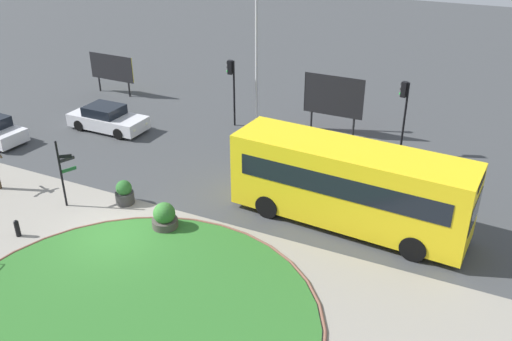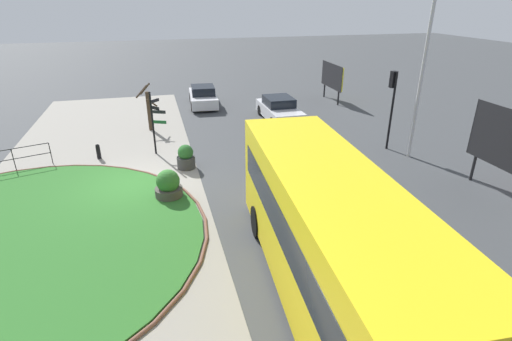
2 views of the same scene
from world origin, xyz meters
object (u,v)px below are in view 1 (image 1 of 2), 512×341
object	(u,v)px
billboard_right	(112,68)
billboard_left	(334,97)
lamppost_tall	(257,56)
traffic_light_far	(232,78)
planter_kerbside	(165,218)
traffic_light_near	(404,102)
signpost_directional	(62,169)
bus_yellow	(349,184)
planter_near_signpost	(124,193)
car_near_lane	(107,119)
bollard_foreground	(17,228)

from	to	relation	value
billboard_right	billboard_left	bearing A→B (deg)	0.91
lamppost_tall	traffic_light_far	bearing A→B (deg)	-161.15
planter_kerbside	traffic_light_near	bearing A→B (deg)	58.79
signpost_directional	lamppost_tall	xyz separation A→B (m)	(3.41, 11.69, 2.42)
billboard_left	traffic_light_far	bearing A→B (deg)	-165.85
bus_yellow	lamppost_tall	bearing A→B (deg)	138.76
lamppost_tall	billboard_left	bearing A→B (deg)	11.89
traffic_light_far	lamppost_tall	bearing A→B (deg)	-165.57
bus_yellow	lamppost_tall	size ratio (longest dim) A/B	1.25
traffic_light_far	planter_near_signpost	distance (m)	10.30
car_near_lane	lamppost_tall	distance (m)	9.19
bollard_foreground	traffic_light_far	size ratio (longest dim) A/B	0.19
car_near_lane	planter_near_signpost	xyz separation A→B (m)	(6.13, -6.33, -0.15)
car_near_lane	signpost_directional	bearing A→B (deg)	-61.87
bus_yellow	billboard_right	distance (m)	20.98
billboard_left	billboard_right	bearing A→B (deg)	-179.91
billboard_left	bus_yellow	bearing A→B (deg)	-67.16
traffic_light_far	planter_kerbside	distance (m)	11.54
traffic_light_far	billboard_right	world-z (taller)	traffic_light_far
traffic_light_far	billboard_left	xyz separation A→B (m)	(5.60, 1.35, -0.65)
signpost_directional	traffic_light_near	xyz separation A→B (m)	(11.64, 11.50, 1.08)
lamppost_tall	billboard_right	world-z (taller)	lamppost_tall
car_near_lane	planter_kerbside	distance (m)	11.43
billboard_left	planter_kerbside	distance (m)	12.74
billboard_left	planter_kerbside	bearing A→B (deg)	-102.37
signpost_directional	planter_near_signpost	size ratio (longest dim) A/B	2.78
bollard_foreground	bus_yellow	bearing A→B (deg)	30.03
signpost_directional	planter_kerbside	distance (m)	5.00
bus_yellow	lamppost_tall	distance (m)	11.36
bus_yellow	lamppost_tall	world-z (taller)	lamppost_tall
signpost_directional	billboard_left	xyz separation A→B (m)	(7.67, 12.58, 0.42)
car_near_lane	traffic_light_near	world-z (taller)	traffic_light_near
traffic_light_near	planter_near_signpost	xyz separation A→B (m)	(-9.51, -10.31, -2.31)
signpost_directional	car_near_lane	bearing A→B (deg)	118.03
bollard_foreground	traffic_light_near	size ratio (longest dim) A/B	0.19
billboard_right	bollard_foreground	bearing A→B (deg)	-62.08
bollard_foreground	bus_yellow	size ratio (longest dim) A/B	0.08
planter_kerbside	car_near_lane	bearing A→B (deg)	140.66
billboard_left	planter_near_signpost	world-z (taller)	billboard_left
bus_yellow	billboard_right	bearing A→B (deg)	158.74
signpost_directional	lamppost_tall	size ratio (longest dim) A/B	0.40
billboard_right	planter_near_signpost	size ratio (longest dim) A/B	3.16
bus_yellow	planter_near_signpost	size ratio (longest dim) A/B	8.71
traffic_light_far	car_near_lane	bearing A→B (deg)	27.03
traffic_light_near	bollard_foreground	bearing A→B (deg)	65.55
bollard_foreground	car_near_lane	world-z (taller)	car_near_lane
car_near_lane	planter_kerbside	xyz separation A→B (m)	(8.84, -7.25, -0.14)
lamppost_tall	planter_kerbside	world-z (taller)	lamppost_tall
traffic_light_near	bus_yellow	bearing A→B (deg)	102.11
bus_yellow	car_near_lane	world-z (taller)	bus_yellow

